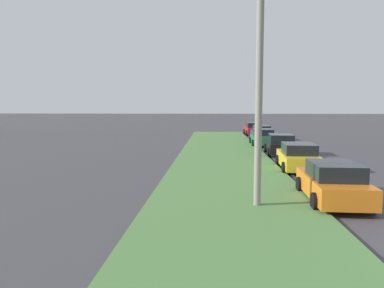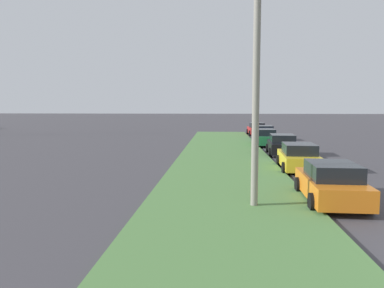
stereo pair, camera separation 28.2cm
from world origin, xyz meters
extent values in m
cube|color=#517F42|center=(10.00, 6.42, 0.06)|extent=(60.00, 6.00, 0.12)
cube|color=orange|center=(5.58, 2.75, 0.57)|extent=(4.37, 1.97, 0.70)
cube|color=black|center=(5.38, 2.76, 1.19)|extent=(2.26, 1.69, 0.55)
cylinder|color=black|center=(6.96, 3.60, 0.32)|extent=(0.65, 0.25, 0.64)
cylinder|color=black|center=(6.89, 1.80, 0.32)|extent=(0.65, 0.25, 0.64)
cylinder|color=black|center=(4.26, 3.71, 0.32)|extent=(0.65, 0.25, 0.64)
cylinder|color=black|center=(4.19, 1.91, 0.32)|extent=(0.65, 0.25, 0.64)
cube|color=gold|center=(12.32, 2.48, 0.57)|extent=(4.39, 2.03, 0.70)
cube|color=black|center=(12.12, 2.49, 1.19)|extent=(2.28, 1.71, 0.55)
cylinder|color=black|center=(13.72, 3.31, 0.32)|extent=(0.65, 0.25, 0.64)
cylinder|color=black|center=(13.62, 1.51, 0.32)|extent=(0.65, 0.25, 0.64)
cylinder|color=black|center=(11.02, 3.45, 0.32)|extent=(0.65, 0.25, 0.64)
cylinder|color=black|center=(10.92, 1.65, 0.32)|extent=(0.65, 0.25, 0.64)
cube|color=black|center=(18.72, 2.29, 0.57)|extent=(4.40, 2.05, 0.70)
cube|color=black|center=(18.52, 2.30, 1.19)|extent=(2.29, 1.73, 0.55)
cylinder|color=black|center=(20.12, 3.11, 0.32)|extent=(0.65, 0.26, 0.64)
cylinder|color=black|center=(20.01, 1.31, 0.32)|extent=(0.65, 0.26, 0.64)
cylinder|color=black|center=(17.43, 3.27, 0.32)|extent=(0.65, 0.26, 0.64)
cylinder|color=black|center=(17.32, 1.47, 0.32)|extent=(0.65, 0.26, 0.64)
cube|color=#1E6B38|center=(24.69, 2.76, 0.57)|extent=(4.33, 1.87, 0.70)
cube|color=black|center=(24.49, 2.76, 1.19)|extent=(2.23, 1.63, 0.55)
cylinder|color=black|center=(26.05, 3.64, 0.32)|extent=(0.64, 0.23, 0.64)
cylinder|color=black|center=(26.02, 1.84, 0.32)|extent=(0.64, 0.23, 0.64)
cylinder|color=black|center=(23.35, 3.68, 0.32)|extent=(0.64, 0.23, 0.64)
cylinder|color=black|center=(23.32, 1.88, 0.32)|extent=(0.64, 0.23, 0.64)
cube|color=#23389E|center=(30.14, 2.17, 0.57)|extent=(4.33, 1.88, 0.70)
cube|color=black|center=(29.94, 2.18, 1.19)|extent=(2.23, 1.64, 0.55)
cylinder|color=black|center=(31.50, 3.05, 0.32)|extent=(0.64, 0.23, 0.64)
cylinder|color=black|center=(31.47, 1.25, 0.32)|extent=(0.64, 0.23, 0.64)
cylinder|color=black|center=(28.80, 3.10, 0.32)|extent=(0.64, 0.23, 0.64)
cylinder|color=black|center=(28.77, 1.30, 0.32)|extent=(0.64, 0.23, 0.64)
cube|color=red|center=(36.50, 2.27, 0.57)|extent=(4.34, 1.89, 0.70)
cube|color=black|center=(36.30, 2.26, 1.19)|extent=(2.23, 1.65, 0.55)
cylinder|color=black|center=(37.83, 3.20, 0.32)|extent=(0.64, 0.23, 0.64)
cylinder|color=black|center=(37.87, 1.40, 0.32)|extent=(0.64, 0.23, 0.64)
cylinder|color=black|center=(35.13, 3.14, 0.32)|extent=(0.64, 0.23, 0.64)
cylinder|color=black|center=(35.17, 1.34, 0.32)|extent=(0.64, 0.23, 0.64)
cylinder|color=gray|center=(4.58, 5.58, 3.75)|extent=(0.24, 0.24, 7.50)
camera|label=1|loc=(-8.02, 7.11, 3.49)|focal=35.08mm
camera|label=2|loc=(-8.00, 6.83, 3.49)|focal=35.08mm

